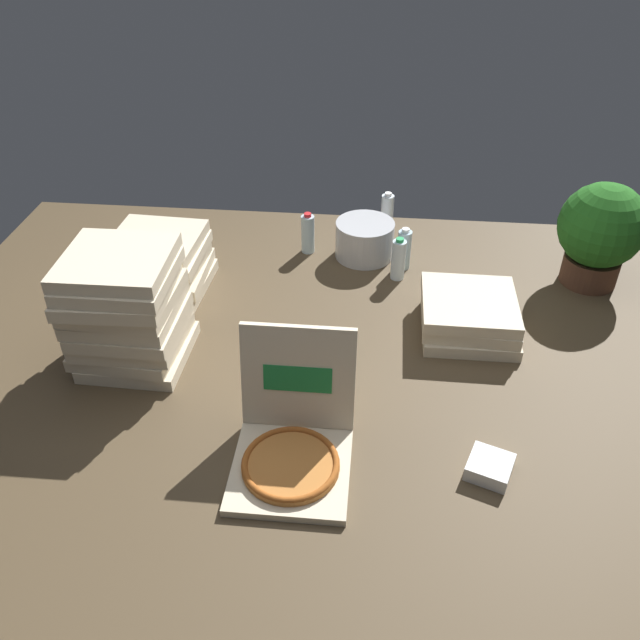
# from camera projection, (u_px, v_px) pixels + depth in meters

# --- Properties ---
(ground_plane) EXTENTS (3.20, 2.40, 0.02)m
(ground_plane) POSITION_uv_depth(u_px,v_px,m) (321.00, 369.00, 2.40)
(ground_plane) COLOR #4C3D28
(open_pizza_box) EXTENTS (0.36, 0.43, 0.38)m
(open_pizza_box) POSITION_uv_depth(u_px,v_px,m) (293.00, 440.00, 2.00)
(open_pizza_box) COLOR beige
(open_pizza_box) RESTS_ON ground_plane
(pizza_stack_left_far) EXTENTS (0.37, 0.38, 0.14)m
(pizza_stack_left_far) POSITION_uv_depth(u_px,v_px,m) (469.00, 315.00, 2.53)
(pizza_stack_left_far) COLOR beige
(pizza_stack_left_far) RESTS_ON ground_plane
(pizza_stack_center_far) EXTENTS (0.39, 0.40, 0.43)m
(pizza_stack_center_far) POSITION_uv_depth(u_px,v_px,m) (127.00, 309.00, 2.31)
(pizza_stack_center_far) COLOR beige
(pizza_stack_center_far) RESTS_ON ground_plane
(pizza_stack_right_far) EXTENTS (0.40, 0.39, 0.24)m
(pizza_stack_right_far) POSITION_uv_depth(u_px,v_px,m) (161.00, 262.00, 2.75)
(pizza_stack_right_far) COLOR beige
(pizza_stack_right_far) RESTS_ON ground_plane
(ice_bucket) EXTENTS (0.27, 0.27, 0.17)m
(ice_bucket) POSITION_uv_depth(u_px,v_px,m) (365.00, 240.00, 2.98)
(ice_bucket) COLOR #B7BABF
(ice_bucket) RESTS_ON ground_plane
(water_bottle_0) EXTENTS (0.06, 0.06, 0.20)m
(water_bottle_0) POSITION_uv_depth(u_px,v_px,m) (308.00, 234.00, 3.01)
(water_bottle_0) COLOR silver
(water_bottle_0) RESTS_ON ground_plane
(water_bottle_1) EXTENTS (0.06, 0.06, 0.20)m
(water_bottle_1) POSITION_uv_depth(u_px,v_px,m) (404.00, 249.00, 2.89)
(water_bottle_1) COLOR silver
(water_bottle_1) RESTS_ON ground_plane
(water_bottle_2) EXTENTS (0.06, 0.06, 0.20)m
(water_bottle_2) POSITION_uv_depth(u_px,v_px,m) (387.00, 212.00, 3.18)
(water_bottle_2) COLOR white
(water_bottle_2) RESTS_ON ground_plane
(water_bottle_3) EXTENTS (0.06, 0.06, 0.20)m
(water_bottle_3) POSITION_uv_depth(u_px,v_px,m) (398.00, 259.00, 2.82)
(water_bottle_3) COLOR silver
(water_bottle_3) RESTS_ON ground_plane
(potted_plant) EXTENTS (0.35, 0.35, 0.45)m
(potted_plant) POSITION_uv_depth(u_px,v_px,m) (601.00, 231.00, 2.71)
(potted_plant) COLOR #513323
(potted_plant) RESTS_ON ground_plane
(napkin_pile) EXTENTS (0.16, 0.16, 0.05)m
(napkin_pile) POSITION_uv_depth(u_px,v_px,m) (490.00, 467.00, 1.98)
(napkin_pile) COLOR white
(napkin_pile) RESTS_ON ground_plane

